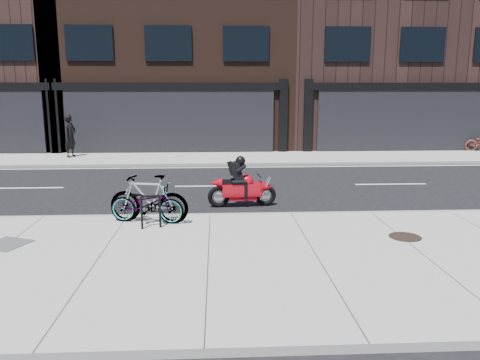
{
  "coord_description": "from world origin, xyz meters",
  "views": [
    {
      "loc": [
        0.17,
        -13.08,
        3.17
      ],
      "look_at": [
        0.76,
        -1.56,
        0.9
      ],
      "focal_mm": 35.0,
      "sensor_mm": 36.0,
      "label": 1
    }
  ],
  "objects": [
    {
      "name": "utility_grate",
      "position": [
        -4.01,
        -4.01,
        0.14
      ],
      "size": [
        0.98,
        0.98,
        0.02
      ],
      "primitive_type": "cube",
      "rotation": [
        0.0,
        0.0,
        -0.39
      ],
      "color": "#454547",
      "rests_on": "sidewalk_near"
    },
    {
      "name": "pedestrian",
      "position": [
        -6.35,
        8.12,
        1.08
      ],
      "size": [
        0.65,
        0.8,
        1.9
      ],
      "primitive_type": "imported",
      "rotation": [
        0.0,
        0.0,
        1.24
      ],
      "color": "black",
      "rests_on": "sidewalk_far"
    },
    {
      "name": "bicycle_rear",
      "position": [
        -1.39,
        -2.6,
        0.69
      ],
      "size": [
        1.93,
        0.91,
        1.12
      ],
      "primitive_type": "imported",
      "rotation": [
        0.0,
        0.0,
        4.5
      ],
      "color": "gray",
      "rests_on": "sidewalk_near"
    },
    {
      "name": "building_mideast",
      "position": [
        10.0,
        14.5,
        6.25
      ],
      "size": [
        12.0,
        10.0,
        12.5
      ],
      "primitive_type": "cube",
      "color": "black",
      "rests_on": "ground"
    },
    {
      "name": "ground",
      "position": [
        0.0,
        0.0,
        0.0
      ],
      "size": [
        120.0,
        120.0,
        0.0
      ],
      "primitive_type": "plane",
      "color": "black",
      "rests_on": "ground"
    },
    {
      "name": "building_center",
      "position": [
        -2.0,
        14.5,
        7.25
      ],
      "size": [
        12.0,
        10.0,
        14.5
      ],
      "primitive_type": "cube",
      "color": "black",
      "rests_on": "ground"
    },
    {
      "name": "sidewalk_far",
      "position": [
        0.0,
        7.75,
        0.07
      ],
      "size": [
        60.0,
        3.5,
        0.13
      ],
      "primitive_type": "cube",
      "color": "gray",
      "rests_on": "ground"
    },
    {
      "name": "motorcycle",
      "position": [
        0.93,
        -0.71,
        0.57
      ],
      "size": [
        1.88,
        0.48,
        1.4
      ],
      "rotation": [
        0.0,
        0.0,
        0.08
      ],
      "color": "black",
      "rests_on": "ground"
    },
    {
      "name": "bicycle_front",
      "position": [
        -1.43,
        -2.6,
        0.58
      ],
      "size": [
        1.82,
        0.94,
        0.91
      ],
      "primitive_type": "imported",
      "rotation": [
        0.0,
        0.0,
        1.37
      ],
      "color": "gray",
      "rests_on": "sidewalk_near"
    },
    {
      "name": "manhole_cover",
      "position": [
        4.07,
        -3.97,
        0.14
      ],
      "size": [
        0.84,
        0.84,
        0.02
      ],
      "primitive_type": "cylinder",
      "rotation": [
        0.0,
        0.0,
        0.34
      ],
      "color": "black",
      "rests_on": "sidewalk_near"
    },
    {
      "name": "bike_rack",
      "position": [
        -1.28,
        -3.06,
        0.57
      ],
      "size": [
        0.43,
        0.16,
        0.75
      ],
      "rotation": [
        0.0,
        0.0,
        0.27
      ],
      "color": "black",
      "rests_on": "sidewalk_near"
    },
    {
      "name": "sidewalk_near",
      "position": [
        0.0,
        -5.0,
        0.07
      ],
      "size": [
        60.0,
        6.0,
        0.13
      ],
      "primitive_type": "cube",
      "color": "gray",
      "rests_on": "ground"
    }
  ]
}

